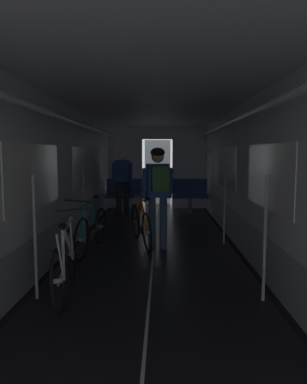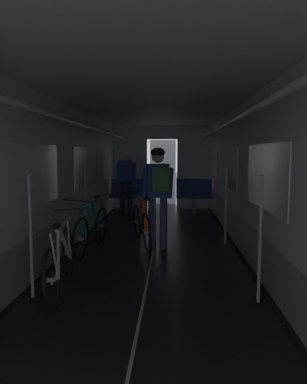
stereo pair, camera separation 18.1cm
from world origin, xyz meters
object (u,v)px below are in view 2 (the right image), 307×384
object	(u,v)px
bicycle_orange_in_aisle	(142,224)
person_standing_near_bench	(126,179)
bench_seat_far_right	(194,193)
person_cyclist_aisle	(158,187)
bicycle_teal	(92,229)
bicycle_white	(61,261)
bench_seat_far_left	(128,192)

from	to	relation	value
bicycle_orange_in_aisle	person_standing_near_bench	world-z (taller)	person_standing_near_bench
bench_seat_far_right	person_cyclist_aisle	bearing A→B (deg)	-102.23
bicycle_teal	bicycle_orange_in_aisle	xyz separation A→B (m)	(0.80, 0.46, 0.00)
bicycle_white	bicycle_orange_in_aisle	bearing A→B (deg)	71.91
person_cyclist_aisle	bench_seat_far_right	bearing A→B (deg)	77.77
bench_seat_far_left	bench_seat_far_right	world-z (taller)	same
bench_seat_far_left	bicycle_orange_in_aisle	bearing A→B (deg)	-79.22
bicycle_teal	bicycle_orange_in_aisle	size ratio (longest dim) A/B	1.02
bench_seat_far_left	bicycle_orange_in_aisle	size ratio (longest dim) A/B	0.59
bench_seat_far_left	person_cyclist_aisle	distance (m)	3.96
bicycle_teal	person_cyclist_aisle	size ratio (longest dim) A/B	0.98
bicycle_teal	person_standing_near_bench	world-z (taller)	person_standing_near_bench
person_standing_near_bench	bicycle_white	bearing A→B (deg)	-90.84
bicycle_orange_in_aisle	person_standing_near_bench	size ratio (longest dim) A/B	0.98
bicycle_white	bicycle_teal	bearing A→B (deg)	91.46
bicycle_teal	bicycle_white	bearing A→B (deg)	-88.54
bicycle_teal	person_cyclist_aisle	bearing A→B (deg)	9.88
bicycle_teal	person_cyclist_aisle	xyz separation A→B (m)	(1.10, 0.19, 0.69)
bicycle_white	bicycle_orange_in_aisle	size ratio (longest dim) A/B	1.02
person_cyclist_aisle	bench_seat_far_left	bearing A→B (deg)	104.37
bicycle_white	person_cyclist_aisle	xyz separation A→B (m)	(1.05, 2.02, 0.69)
bicycle_teal	bicycle_orange_in_aisle	bearing A→B (deg)	30.11
bench_seat_far_right	person_cyclist_aisle	xyz separation A→B (m)	(-0.82, -3.81, 0.50)
bench_seat_far_right	bicycle_orange_in_aisle	xyz separation A→B (m)	(-1.13, -3.54, -0.18)
bicycle_teal	bench_seat_far_left	bearing A→B (deg)	88.23
bicycle_teal	bicycle_white	size ratio (longest dim) A/B	1.00
person_cyclist_aisle	bicycle_teal	bearing A→B (deg)	-170.12
bench_seat_far_left	bicycle_teal	distance (m)	4.00
bench_seat_far_left	bicycle_white	distance (m)	5.83
bench_seat_far_left	bicycle_white	size ratio (longest dim) A/B	0.58
bicycle_teal	person_cyclist_aisle	world-z (taller)	person_cyclist_aisle
bench_seat_far_right	bicycle_teal	world-z (taller)	bench_seat_far_right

